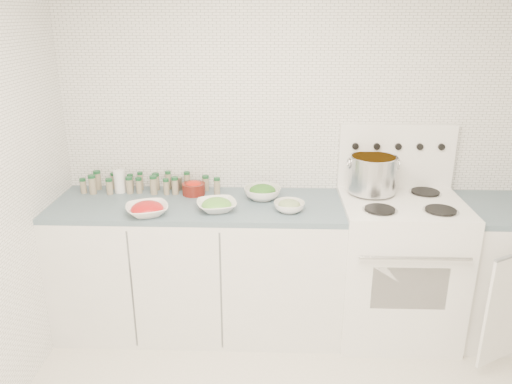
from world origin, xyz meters
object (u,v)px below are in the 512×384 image
stove (396,263)px  bowl_tomato (147,209)px  stock_pot (373,173)px  bowl_snowpea (217,205)px

stove → bowl_tomato: bearing=-172.7°
stock_pot → bowl_snowpea: (-0.99, -0.26, -0.14)m
bowl_snowpea → stock_pot: bearing=14.5°
stock_pot → bowl_snowpea: bearing=-165.5°
stove → bowl_tomato: stove is taller
stove → bowl_snowpea: bearing=-174.1°
stove → bowl_snowpea: size_ratio=4.58×
stock_pot → bowl_snowpea: stock_pot is taller
stove → bowl_snowpea: stove is taller
stove → bowl_snowpea: 1.25m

